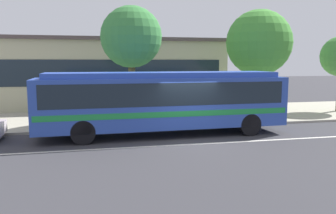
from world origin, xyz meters
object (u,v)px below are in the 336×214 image
bus_stop_sign (249,92)px  street_tree_mid_block (259,43)px  transit_bus (163,99)px  street_tree_near_stop (131,38)px  pedestrian_walking_along_curb (92,105)px  pedestrian_standing_by_tree (191,101)px  pedestrian_waiting_near_sign (116,104)px

bus_stop_sign → street_tree_mid_block: street_tree_mid_block is taller
transit_bus → street_tree_near_stop: 4.75m
pedestrian_walking_along_curb → street_tree_mid_block: size_ratio=0.26×
bus_stop_sign → street_tree_mid_block: size_ratio=0.40×
pedestrian_walking_along_curb → pedestrian_standing_by_tree: pedestrian_standing_by_tree is taller
pedestrian_walking_along_curb → pedestrian_standing_by_tree: bearing=0.8°
bus_stop_sign → street_tree_mid_block: bearing=56.0°
transit_bus → pedestrian_waiting_near_sign: bearing=121.5°
transit_bus → street_tree_near_stop: bearing=105.8°
transit_bus → street_tree_mid_block: 8.73m
street_tree_mid_block → bus_stop_sign: bearing=-124.0°
pedestrian_standing_by_tree → street_tree_near_stop: street_tree_near_stop is taller
bus_stop_sign → street_tree_near_stop: 6.96m
pedestrian_standing_by_tree → street_tree_near_stop: bearing=175.9°
pedestrian_standing_by_tree → pedestrian_walking_along_curb: bearing=-179.2°
transit_bus → bus_stop_sign: 5.32m
transit_bus → pedestrian_standing_by_tree: bearing=55.8°
pedestrian_waiting_near_sign → pedestrian_walking_along_curb: pedestrian_waiting_near_sign is taller
pedestrian_walking_along_curb → bus_stop_sign: 8.41m
pedestrian_standing_by_tree → bus_stop_sign: (2.76, -1.65, 0.61)m
pedestrian_waiting_near_sign → pedestrian_standing_by_tree: size_ratio=0.95×
pedestrian_walking_along_curb → street_tree_mid_block: bearing=6.9°
transit_bus → street_tree_mid_block: size_ratio=1.76×
street_tree_near_stop → transit_bus: bearing=-74.2°
bus_stop_sign → street_tree_mid_block: (1.89, 2.80, 2.73)m
pedestrian_standing_by_tree → bus_stop_sign: size_ratio=0.68×
transit_bus → pedestrian_walking_along_curb: 4.61m
street_tree_near_stop → street_tree_mid_block: bearing=6.5°
pedestrian_walking_along_curb → bus_stop_sign: bearing=-10.8°
pedestrian_waiting_near_sign → street_tree_mid_block: 9.57m
transit_bus → bus_stop_sign: size_ratio=4.37×
transit_bus → street_tree_near_stop: (-1.01, 3.58, 2.96)m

